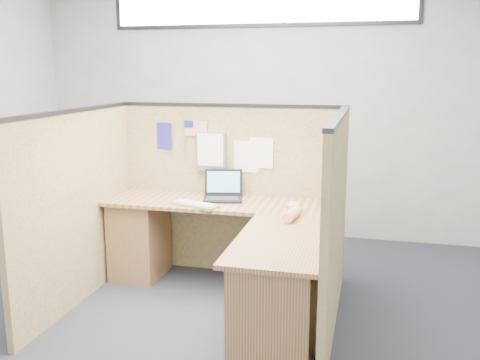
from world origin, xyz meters
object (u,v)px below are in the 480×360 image
(laptop, at_px, (225,192))
(mouse, at_px, (294,208))
(l_desk, at_px, (229,257))
(keyboard, at_px, (195,204))

(laptop, distance_m, mouse, 0.70)
(laptop, bearing_deg, l_desk, -84.03)
(l_desk, bearing_deg, laptop, 109.15)
(laptop, height_order, mouse, laptop)
(laptop, bearing_deg, mouse, -36.62)
(mouse, bearing_deg, laptop, 156.56)
(keyboard, xyz_separation_m, mouse, (0.81, 0.03, 0.01))
(keyboard, bearing_deg, l_desk, -9.17)
(laptop, distance_m, keyboard, 0.35)
(l_desk, height_order, laptop, laptop)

